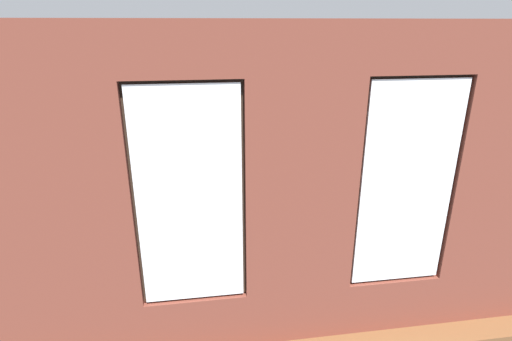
# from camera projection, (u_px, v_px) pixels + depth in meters

# --- Properties ---
(ground_plane) EXTENTS (6.89, 6.30, 0.10)m
(ground_plane) POSITION_uv_depth(u_px,v_px,m) (257.00, 221.00, 6.91)
(ground_plane) COLOR brown
(brick_wall_with_windows) EXTENTS (6.29, 0.30, 3.20)m
(brick_wall_with_windows) POSITION_uv_depth(u_px,v_px,m) (301.00, 202.00, 3.78)
(brick_wall_with_windows) COLOR brown
(brick_wall_with_windows) RESTS_ON ground_plane
(white_wall_right) EXTENTS (0.10, 5.30, 3.20)m
(white_wall_right) POSITION_uv_depth(u_px,v_px,m) (46.00, 139.00, 5.72)
(white_wall_right) COLOR silver
(white_wall_right) RESTS_ON ground_plane
(couch_by_window) EXTENTS (1.89, 0.87, 0.80)m
(couch_by_window) POSITION_uv_depth(u_px,v_px,m) (228.00, 278.00, 4.72)
(couch_by_window) COLOR black
(couch_by_window) RESTS_ON ground_plane
(couch_left) EXTENTS (0.99, 1.93, 0.80)m
(couch_left) POSITION_uv_depth(u_px,v_px,m) (398.00, 198.00, 6.91)
(couch_left) COLOR black
(couch_left) RESTS_ON ground_plane
(coffee_table) EXTENTS (1.23, 0.75, 0.43)m
(coffee_table) POSITION_uv_depth(u_px,v_px,m) (243.00, 204.00, 6.57)
(coffee_table) COLOR tan
(coffee_table) RESTS_ON ground_plane
(cup_ceramic) EXTENTS (0.09, 0.09, 0.11)m
(cup_ceramic) POSITION_uv_depth(u_px,v_px,m) (233.00, 196.00, 6.60)
(cup_ceramic) COLOR silver
(cup_ceramic) RESTS_ON coffee_table
(candle_jar) EXTENTS (0.08, 0.08, 0.11)m
(candle_jar) POSITION_uv_depth(u_px,v_px,m) (243.00, 198.00, 6.54)
(candle_jar) COLOR #B7333D
(candle_jar) RESTS_ON coffee_table
(table_plant_small) EXTENTS (0.19, 0.19, 0.29)m
(table_plant_small) POSITION_uv_depth(u_px,v_px,m) (221.00, 196.00, 6.35)
(table_plant_small) COLOR brown
(table_plant_small) RESTS_ON coffee_table
(remote_black) EXTENTS (0.14, 0.17, 0.02)m
(remote_black) POSITION_uv_depth(u_px,v_px,m) (262.00, 196.00, 6.72)
(remote_black) COLOR black
(remote_black) RESTS_ON coffee_table
(remote_silver) EXTENTS (0.08, 0.18, 0.02)m
(remote_silver) POSITION_uv_depth(u_px,v_px,m) (250.00, 203.00, 6.46)
(remote_silver) COLOR #B2B2B7
(remote_silver) RESTS_ON coffee_table
(media_console) EXTENTS (1.00, 0.42, 0.55)m
(media_console) POSITION_uv_depth(u_px,v_px,m) (89.00, 208.00, 6.64)
(media_console) COLOR black
(media_console) RESTS_ON ground_plane
(tv_flatscreen) EXTENTS (1.22, 0.20, 0.82)m
(tv_flatscreen) POSITION_uv_depth(u_px,v_px,m) (83.00, 170.00, 6.41)
(tv_flatscreen) COLOR black
(tv_flatscreen) RESTS_ON media_console
(papasan_chair) EXTENTS (1.11, 1.11, 0.69)m
(papasan_chair) POSITION_uv_depth(u_px,v_px,m) (221.00, 159.00, 8.53)
(papasan_chair) COLOR olive
(papasan_chair) RESTS_ON ground_plane
(potted_plant_corner_near_left) EXTENTS (0.86, 0.84, 1.21)m
(potted_plant_corner_near_left) POSITION_uv_depth(u_px,v_px,m) (356.00, 144.00, 9.04)
(potted_plant_corner_near_left) COLOR #9E5638
(potted_plant_corner_near_left) RESTS_ON ground_plane
(potted_plant_by_left_couch) EXTENTS (0.29, 0.29, 0.58)m
(potted_plant_by_left_couch) POSITION_uv_depth(u_px,v_px,m) (347.00, 168.00, 8.12)
(potted_plant_by_left_couch) COLOR gray
(potted_plant_by_left_couch) RESTS_ON ground_plane
(potted_plant_corner_far_left) EXTENTS (0.68, 0.68, 1.11)m
(potted_plant_corner_far_left) POSITION_uv_depth(u_px,v_px,m) (490.00, 232.00, 4.94)
(potted_plant_corner_far_left) COLOR beige
(potted_plant_corner_far_left) RESTS_ON ground_plane
(potted_plant_near_tv) EXTENTS (0.39, 0.39, 0.72)m
(potted_plant_near_tv) POSITION_uv_depth(u_px,v_px,m) (111.00, 223.00, 5.77)
(potted_plant_near_tv) COLOR #9E5638
(potted_plant_near_tv) RESTS_ON ground_plane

